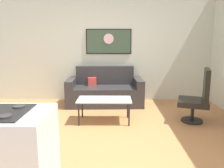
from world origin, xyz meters
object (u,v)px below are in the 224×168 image
(couch, at_px, (105,92))
(armchair, at_px, (198,97))
(wall_painting, at_px, (109,42))
(coffee_table, at_px, (104,101))

(couch, bearing_deg, armchair, -34.35)
(wall_painting, bearing_deg, couch, -101.19)
(couch, bearing_deg, coffee_table, -88.08)
(armchair, relative_size, wall_painting, 0.91)
(couch, distance_m, wall_painting, 1.27)
(couch, height_order, wall_painting, wall_painting)
(coffee_table, distance_m, wall_painting, 1.96)
(coffee_table, bearing_deg, armchair, -0.58)
(armchair, height_order, wall_painting, wall_painting)
(couch, xyz_separation_m, armchair, (1.79, -1.22, 0.18))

